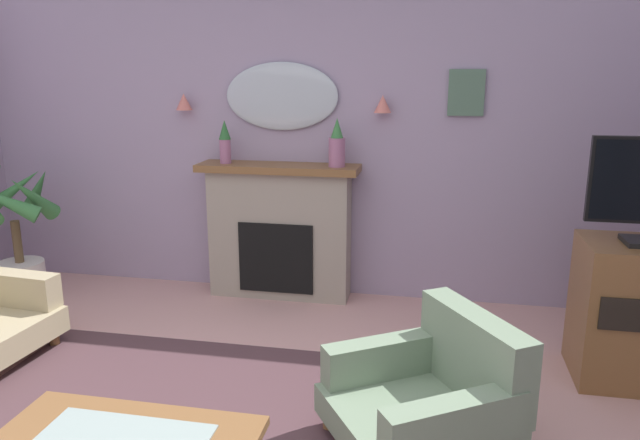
# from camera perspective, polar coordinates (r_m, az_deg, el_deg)

# --- Properties ---
(wall_back) EXTENTS (6.91, 0.10, 2.95)m
(wall_back) POSITION_cam_1_polar(r_m,az_deg,el_deg) (5.16, -1.12, 9.05)
(wall_back) COLOR #9E8CA8
(wall_back) RESTS_ON ground
(fireplace) EXTENTS (1.36, 0.36, 1.16)m
(fireplace) POSITION_cam_1_polar(r_m,az_deg,el_deg) (5.16, -3.87, -1.19)
(fireplace) COLOR gray
(fireplace) RESTS_ON ground
(mantel_vase_left) EXTENTS (0.10, 0.10, 0.36)m
(mantel_vase_left) POSITION_cam_1_polar(r_m,az_deg,el_deg) (5.12, -9.01, 7.40)
(mantel_vase_left) COLOR #9E6084
(mantel_vase_left) RESTS_ON fireplace
(mantel_vase_right) EXTENTS (0.13, 0.13, 0.39)m
(mantel_vase_right) POSITION_cam_1_polar(r_m,az_deg,el_deg) (4.88, 1.62, 7.07)
(mantel_vase_right) COLOR #9E6084
(mantel_vase_right) RESTS_ON fireplace
(wall_mirror) EXTENTS (0.96, 0.06, 0.56)m
(wall_mirror) POSITION_cam_1_polar(r_m,az_deg,el_deg) (5.12, -3.67, 11.63)
(wall_mirror) COLOR #B2BCC6
(wall_sconce_left) EXTENTS (0.14, 0.14, 0.14)m
(wall_sconce_left) POSITION_cam_1_polar(r_m,az_deg,el_deg) (5.35, -12.80, 10.89)
(wall_sconce_left) COLOR #D17066
(wall_sconce_right) EXTENTS (0.14, 0.14, 0.14)m
(wall_sconce_right) POSITION_cam_1_polar(r_m,az_deg,el_deg) (4.92, 5.98, 10.91)
(wall_sconce_right) COLOR #D17066
(framed_picture) EXTENTS (0.28, 0.03, 0.36)m
(framed_picture) POSITION_cam_1_polar(r_m,az_deg,el_deg) (4.96, 13.72, 11.66)
(framed_picture) COLOR #4C6B56
(armchair_by_coffee_table) EXTENTS (1.12, 1.12, 0.71)m
(armchair_by_coffee_table) POSITION_cam_1_polar(r_m,az_deg,el_deg) (3.26, 10.57, -15.96)
(armchair_by_coffee_table) COLOR gray
(armchair_by_coffee_table) RESTS_ON ground
(potted_plant_tall_palm) EXTENTS (0.75, 0.78, 1.18)m
(potted_plant_tall_palm) POSITION_cam_1_polar(r_m,az_deg,el_deg) (5.65, -26.94, -1.07)
(potted_plant_tall_palm) COLOR silver
(potted_plant_tall_palm) RESTS_ON ground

